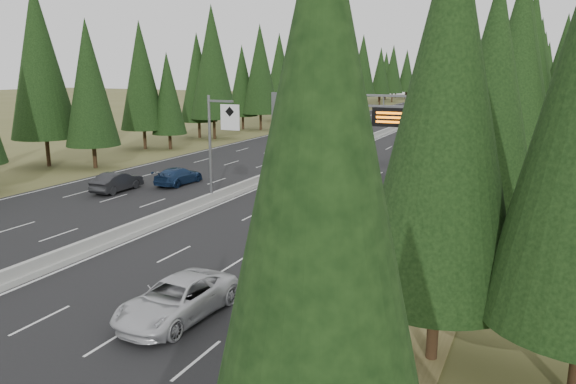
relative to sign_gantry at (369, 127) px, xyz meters
The scene contains 19 objects.
road 46.29m from the sign_gantry, 101.18° to the left, with size 32.00×260.00×0.08m, color black.
shoulder_right 46.28m from the sign_gantry, 78.86° to the left, with size 3.60×260.00×0.06m, color olive.
shoulder_left 52.70m from the sign_gantry, 120.63° to the left, with size 3.60×260.00×0.06m, color #4F5226.
median_barrier 46.25m from the sign_gantry, 101.18° to the left, with size 0.70×260.00×0.85m.
sign_gantry is the anchor object (origin of this frame).
hov_sign_pole 12.96m from the sign_gantry, 130.04° to the right, with size 2.80×0.50×8.00m.
tree_row_right 44.73m from the sign_gantry, 72.98° to the left, with size 11.70×244.28×18.69m.
tree_row_left 45.45m from the sign_gantry, 132.82° to the left, with size 11.69×244.62×18.68m.
silver_minivan 27.24m from the sign_gantry, 89.54° to the right, with size 2.67×5.80×1.61m, color silver.
red_pickup 5.59m from the sign_gantry, 127.95° to the right, with size 1.90×5.31×1.73m.
car_ahead_green 22.53m from the sign_gantry, 93.31° to the left, with size 1.95×4.85×1.65m, color #145B2F.
car_ahead_dkred 42.38m from the sign_gantry, 82.39° to the left, with size 1.68×4.82×1.59m, color #5B170D.
car_ahead_dkgrey 49.05m from the sign_gantry, 92.88° to the left, with size 2.07×5.08×1.48m, color black.
car_ahead_white 72.01m from the sign_gantry, 93.95° to the left, with size 2.67×5.80×1.61m, color #B2B2B2.
car_ahead_far 99.32m from the sign_gantry, 94.29° to the left, with size 1.63×4.04×1.38m, color black.
car_onc_near 21.04m from the sign_gantry, 153.09° to the right, with size 1.69×4.84×1.60m, color #232326.
car_onc_blue 16.80m from the sign_gantry, 162.47° to the right, with size 2.07×5.10×1.48m, color navy.
car_onc_white 40.49m from the sign_gantry, 110.30° to the left, with size 1.93×4.79×1.63m, color silver.
car_onc_far 57.92m from the sign_gantry, 110.43° to the left, with size 2.53×5.49×1.53m, color black.
Camera 1 is at (22.08, -9.30, 10.05)m, focal length 35.00 mm.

